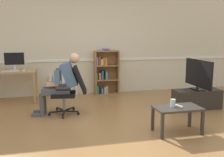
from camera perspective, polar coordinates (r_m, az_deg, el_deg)
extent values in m
plane|color=olive|center=(4.48, 0.61, -10.76)|extent=(18.00, 18.00, 0.00)
cube|color=beige|center=(6.80, -4.73, 7.88)|extent=(12.00, 0.10, 2.70)
cube|color=white|center=(6.76, -4.59, 4.22)|extent=(12.00, 0.03, 0.05)
cube|color=tan|center=(6.07, -17.33, -2.19)|extent=(0.06, 0.06, 0.72)
cube|color=tan|center=(6.65, -16.98, -1.15)|extent=(0.06, 0.06, 0.72)
cube|color=tan|center=(6.36, -22.00, 1.53)|extent=(1.12, 0.68, 0.04)
cube|color=silver|center=(6.40, -21.35, 1.84)|extent=(0.18, 0.14, 0.01)
cube|color=silver|center=(6.41, -21.36, 2.36)|extent=(0.04, 0.02, 0.10)
cube|color=silver|center=(6.39, -21.48, 4.24)|extent=(0.49, 0.02, 0.32)
cube|color=black|center=(6.38, -21.50, 4.23)|extent=(0.45, 0.00, 0.29)
cube|color=silver|center=(6.21, -22.18, 1.61)|extent=(0.38, 0.12, 0.02)
cube|color=white|center=(6.20, -19.57, 1.80)|extent=(0.06, 0.10, 0.03)
cube|color=olive|center=(6.65, -3.86, 1.28)|extent=(0.03, 0.28, 1.18)
cube|color=olive|center=(6.78, 1.32, 1.45)|extent=(0.03, 0.28, 1.18)
cube|color=olive|center=(6.84, -1.49, 1.53)|extent=(0.62, 0.02, 1.18)
cube|color=olive|center=(6.81, -1.23, -3.43)|extent=(0.59, 0.28, 0.03)
cube|color=olive|center=(6.74, -1.24, -0.25)|extent=(0.59, 0.28, 0.03)
cube|color=olive|center=(6.68, -1.25, 3.00)|extent=(0.59, 0.28, 0.03)
cube|color=olive|center=(6.65, -1.27, 6.29)|extent=(0.59, 0.28, 0.03)
cube|color=#38844C|center=(6.73, -3.39, -2.53)|extent=(0.05, 0.19, 0.22)
cube|color=#38844C|center=(6.68, -3.45, 0.58)|extent=(0.03, 0.19, 0.19)
cube|color=#6699A3|center=(6.62, -3.46, 4.00)|extent=(0.04, 0.19, 0.22)
cube|color=black|center=(6.76, -2.91, -2.65)|extent=(0.04, 0.19, 0.18)
cube|color=orange|center=(6.68, -2.87, 0.57)|extent=(0.05, 0.19, 0.18)
cube|color=red|center=(6.64, -2.95, 4.07)|extent=(0.05, 0.19, 0.23)
cube|color=#6699A3|center=(6.78, -2.34, -2.72)|extent=(0.04, 0.19, 0.15)
cube|color=#2D519E|center=(6.67, -2.31, 0.78)|extent=(0.05, 0.19, 0.23)
cube|color=beige|center=(6.65, -2.46, 3.76)|extent=(0.05, 0.19, 0.16)
cube|color=white|center=(6.80, -1.74, -2.60)|extent=(0.03, 0.19, 0.18)
cube|color=black|center=(6.68, -2.15, 0.68)|extent=(0.02, 0.19, 0.20)
cube|color=gold|center=(6.67, -2.01, 3.95)|extent=(0.03, 0.19, 0.20)
cube|color=orange|center=(6.78, -1.27, -2.51)|extent=(0.05, 0.19, 0.20)
cube|color=#6699A3|center=(6.70, -1.30, 0.67)|extent=(0.03, 0.19, 0.20)
cube|color=orange|center=(6.64, -1.50, 3.95)|extent=(0.04, 0.19, 0.20)
cube|color=#6699A3|center=(6.78, -1.49, -2.57)|extent=(0.03, 0.19, 0.19)
cube|color=#38844C|center=(6.70, -1.51, 0.82)|extent=(0.03, 0.19, 0.23)
cube|color=#6699A3|center=(6.65, -2.32, 6.51)|extent=(0.16, 0.22, 0.02)
cube|color=#89428E|center=(6.65, -1.39, 6.72)|extent=(0.16, 0.22, 0.02)
cube|color=white|center=(6.74, -13.84, -1.60)|extent=(0.08, 0.08, 0.55)
cube|color=white|center=(6.74, -12.91, -1.56)|extent=(0.08, 0.08, 0.55)
cube|color=white|center=(6.74, -11.98, -1.53)|extent=(0.08, 0.08, 0.55)
cube|color=white|center=(6.74, -11.06, -1.49)|extent=(0.08, 0.08, 0.55)
cube|color=white|center=(6.75, -10.14, -1.45)|extent=(0.08, 0.08, 0.55)
cube|color=white|center=(6.75, -9.21, -1.42)|extent=(0.08, 0.08, 0.55)
cube|color=white|center=(6.76, -8.29, -1.38)|extent=(0.08, 0.08, 0.55)
cube|color=black|center=(5.05, -11.04, -7.76)|extent=(0.07, 0.30, 0.02)
cylinder|color=black|center=(4.92, -11.18, -8.71)|extent=(0.03, 0.06, 0.06)
cube|color=black|center=(5.13, -9.33, -7.40)|extent=(0.29, 0.16, 0.02)
cylinder|color=black|center=(5.09, -7.74, -7.95)|extent=(0.06, 0.04, 0.06)
cube|color=black|center=(5.30, -9.81, -6.87)|extent=(0.23, 0.24, 0.02)
cylinder|color=black|center=(5.42, -8.77, -6.89)|extent=(0.05, 0.06, 0.06)
cube|color=black|center=(5.31, -11.72, -6.89)|extent=(0.17, 0.28, 0.02)
cylinder|color=black|center=(5.45, -12.50, -6.91)|extent=(0.05, 0.06, 0.06)
cube|color=black|center=(5.16, -12.52, -7.42)|extent=(0.30, 0.09, 0.02)
cylinder|color=black|center=(5.15, -14.16, -7.97)|extent=(0.06, 0.03, 0.06)
cylinder|color=gray|center=(5.15, -10.94, -5.56)|extent=(0.05, 0.05, 0.30)
cube|color=black|center=(5.10, -11.01, -3.55)|extent=(0.52, 0.52, 0.07)
cube|color=black|center=(5.02, -7.35, -0.21)|extent=(0.31, 0.47, 0.54)
cube|color=black|center=(5.32, -10.59, -1.39)|extent=(0.28, 0.08, 0.03)
cube|color=black|center=(4.81, -11.11, -2.58)|extent=(0.28, 0.08, 0.03)
cube|color=#4C4C51|center=(5.08, -11.05, -2.40)|extent=(0.30, 0.37, 0.14)
cube|color=#476689|center=(5.01, -9.80, 0.93)|extent=(0.39, 0.38, 0.52)
sphere|color=#D6A884|center=(4.97, -8.62, 4.62)|extent=(0.20, 0.20, 0.20)
cube|color=black|center=(5.09, -14.22, -1.34)|extent=(0.15, 0.06, 0.02)
cube|color=#4C4C51|center=(5.20, -13.23, -2.52)|extent=(0.43, 0.18, 0.13)
cylinder|color=#4C4C51|center=(5.30, -15.37, -5.27)|extent=(0.10, 0.10, 0.46)
cube|color=#4C4C51|center=(5.37, -16.34, -7.31)|extent=(0.23, 0.12, 0.06)
cube|color=#4C4C51|center=(5.01, -13.52, -3.00)|extent=(0.43, 0.18, 0.13)
cylinder|color=#4C4C51|center=(5.11, -15.74, -5.85)|extent=(0.10, 0.10, 0.46)
cube|color=#4C4C51|center=(5.18, -16.74, -7.96)|extent=(0.23, 0.12, 0.06)
cube|color=#476689|center=(5.19, -12.08, 0.94)|extent=(0.11, 0.09, 0.26)
cube|color=#D6A884|center=(5.17, -13.20, -0.90)|extent=(0.25, 0.10, 0.07)
cube|color=#476689|center=(4.88, -12.49, 0.37)|extent=(0.11, 0.09, 0.26)
cube|color=#D6A884|center=(4.98, -13.48, -1.31)|extent=(0.25, 0.10, 0.07)
cube|color=#2D2823|center=(5.74, 18.84, -4.48)|extent=(1.03, 0.39, 0.42)
cube|color=black|center=(5.69, 18.96, -2.34)|extent=(0.20, 0.32, 0.02)
cylinder|color=black|center=(5.69, 18.98, -2.00)|extent=(0.04, 0.04, 0.05)
cube|color=black|center=(5.63, 19.16, 1.14)|extent=(0.05, 0.98, 0.58)
cube|color=white|center=(5.64, 19.34, 1.15)|extent=(0.01, 0.92, 0.53)
cube|color=#332D28|center=(3.95, 11.43, -10.72)|extent=(0.04, 0.04, 0.40)
cube|color=#332D28|center=(4.27, 20.01, -9.54)|extent=(0.04, 0.04, 0.40)
cube|color=#332D28|center=(4.58, 17.40, -8.11)|extent=(0.04, 0.04, 0.40)
cube|color=#332D28|center=(4.28, 9.30, -9.04)|extent=(0.04, 0.04, 0.40)
cube|color=#332D28|center=(4.19, 14.78, -6.52)|extent=(0.75, 0.44, 0.03)
cylinder|color=silver|center=(4.17, 13.78, -5.44)|extent=(0.08, 0.08, 0.12)
cube|color=white|center=(4.22, 15.10, -6.07)|extent=(0.09, 0.15, 0.02)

